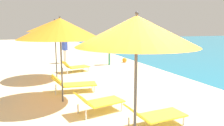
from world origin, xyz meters
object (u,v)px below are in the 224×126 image
lounger_second_shoreside (73,83)px  lounger_second_inland (99,101)px  umbrella_nearest (137,31)px  person_walking_mid (109,48)px  umbrella_second (60,29)px  lounger_nearest_shoreside (155,115)px  person_walking_near (65,47)px  lounger_farthest_shoreside (75,66)px  umbrella_farthest (55,26)px  beach_ball (125,60)px

lounger_second_shoreside → lounger_second_inland: bearing=-75.2°
umbrella_nearest → person_walking_mid: (2.92, 9.45, -1.24)m
umbrella_second → person_walking_mid: umbrella_second is taller
umbrella_second → lounger_second_inland: 2.46m
lounger_nearest_shoreside → person_walking_near: (-0.61, 9.98, 0.75)m
lounger_farthest_shoreside → person_walking_mid: 2.89m
lounger_second_shoreside → person_walking_near: person_walking_near is taller
umbrella_second → lounger_nearest_shoreside: bearing=-54.6°
umbrella_nearest → umbrella_farthest: umbrella_farthest is taller
lounger_nearest_shoreside → beach_ball: lounger_nearest_shoreside is taller
umbrella_nearest → lounger_second_shoreside: bearing=92.9°
lounger_nearest_shoreside → person_walking_mid: bearing=73.1°
person_walking_mid → lounger_second_inland: bearing=-97.6°
umbrella_farthest → lounger_second_inland: bearing=-82.3°
lounger_nearest_shoreside → lounger_farthest_shoreside: bearing=90.2°
person_walking_mid → beach_ball: person_walking_mid is taller
lounger_farthest_shoreside → person_walking_near: (-0.05, 3.01, 0.74)m
umbrella_second → beach_ball: 8.28m
umbrella_second → umbrella_farthest: (0.19, 3.27, 0.09)m
lounger_second_inland → beach_ball: lounger_second_inland is taller
lounger_second_inland → person_walking_mid: 7.70m
lounger_second_shoreside → person_walking_near: (0.68, 6.51, 0.72)m
umbrella_nearest → lounger_farthest_shoreside: (0.49, 8.04, -1.97)m
umbrella_nearest → umbrella_second: (-0.74, 3.60, 0.01)m
umbrella_farthest → lounger_farthest_shoreside: bearing=48.4°
lounger_second_shoreside → lounger_farthest_shoreside: 3.58m
person_walking_mid → umbrella_nearest: bearing=-92.9°
lounger_second_inland → person_walking_near: bearing=75.4°
umbrella_nearest → beach_ball: size_ratio=8.37×
umbrella_nearest → lounger_second_inland: 3.03m
lounger_second_shoreside → umbrella_second: bearing=-111.1°
lounger_second_shoreside → lounger_farthest_shoreside: (0.72, 3.51, -0.02)m
umbrella_second → lounger_second_shoreside: 2.23m
umbrella_nearest → umbrella_farthest: bearing=94.6°
lounger_farthest_shoreside → beach_ball: (3.66, 1.89, -0.14)m
lounger_farthest_shoreside → beach_ball: bearing=13.3°
lounger_second_shoreside → person_walking_mid: 5.88m
lounger_nearest_shoreside → person_walking_mid: size_ratio=0.90×
umbrella_farthest → person_walking_mid: (3.47, 2.58, -1.34)m
lounger_nearest_shoreside → umbrella_second: umbrella_second is taller
person_walking_mid → lounger_farthest_shoreside: bearing=-135.6°
umbrella_nearest → person_walking_mid: bearing=72.9°
umbrella_farthest → beach_ball: 6.03m
person_walking_near → lounger_second_shoreside: bearing=62.9°
umbrella_farthest → person_walking_mid: 4.53m
umbrella_farthest → beach_ball: umbrella_farthest is taller
umbrella_farthest → umbrella_nearest: bearing=-85.4°
umbrella_nearest → lounger_second_shoreside: (-0.23, 4.54, -1.95)m
umbrella_nearest → lounger_farthest_shoreside: size_ratio=1.70×
umbrella_second → person_walking_mid: 7.01m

